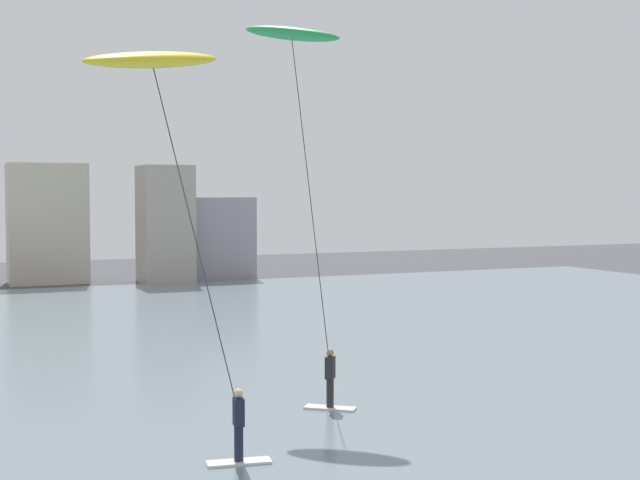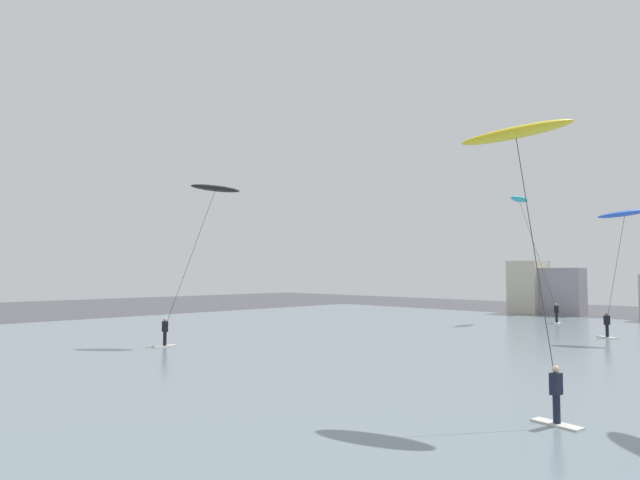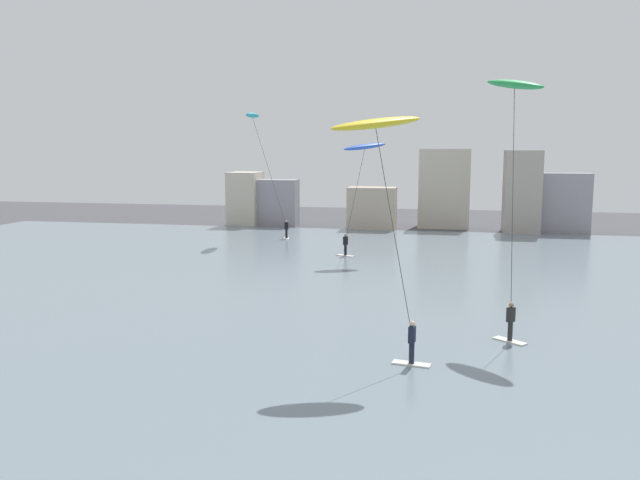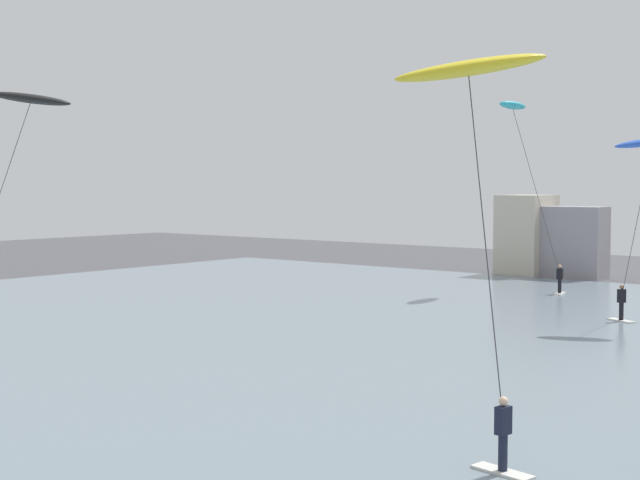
% 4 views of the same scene
% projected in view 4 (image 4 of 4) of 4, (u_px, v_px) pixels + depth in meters
% --- Properties ---
extents(water_bay, '(84.00, 52.00, 0.10)m').
position_uv_depth(water_bay, '(629.00, 372.00, 29.97)').
color(water_bay, slate).
rests_on(water_bay, ground).
extents(kitesurfer_black, '(3.17, 5.25, 9.83)m').
position_uv_depth(kitesurfer_black, '(24.00, 120.00, 35.11)').
color(kitesurfer_black, silver).
rests_on(kitesurfer_black, water_bay).
extents(kitesurfer_yellow, '(4.07, 2.60, 9.16)m').
position_uv_depth(kitesurfer_yellow, '(471.00, 97.00, 20.46)').
color(kitesurfer_yellow, silver).
rests_on(kitesurfer_yellow, water_bay).
extents(kitesurfer_cyan, '(3.77, 3.12, 10.86)m').
position_uv_depth(kitesurfer_cyan, '(517.00, 124.00, 51.53)').
color(kitesurfer_cyan, silver).
rests_on(kitesurfer_cyan, water_bay).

